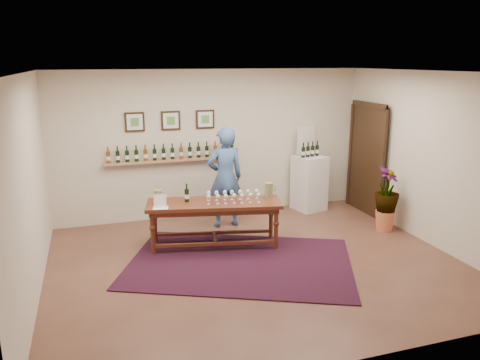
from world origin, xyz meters
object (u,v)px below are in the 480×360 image
object	(u,v)px
tasting_table	(214,209)
person	(225,178)
display_pedestal	(309,183)
potted_plant	(386,199)

from	to	relation	value
tasting_table	person	distance (m)	1.03
tasting_table	display_pedestal	distance (m)	2.68
display_pedestal	person	world-z (taller)	person
display_pedestal	person	xyz separation A→B (m)	(-1.89, -0.43, 0.36)
display_pedestal	person	distance (m)	1.97
tasting_table	potted_plant	distance (m)	3.08
potted_plant	person	world-z (taller)	person
tasting_table	person	bearing A→B (deg)	75.69
tasting_table	display_pedestal	world-z (taller)	display_pedestal
display_pedestal	potted_plant	distance (m)	1.72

